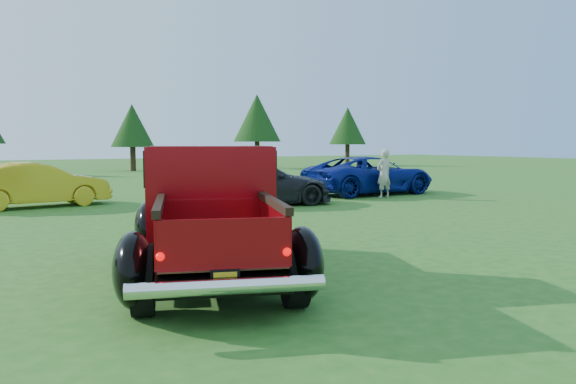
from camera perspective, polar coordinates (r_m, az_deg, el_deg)
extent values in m
plane|color=#295F1B|center=(8.44, 0.19, -7.62)|extent=(120.00, 120.00, 0.00)
cylinder|color=#332114|center=(38.46, -15.47, 3.25)|extent=(0.36, 0.36, 1.58)
cone|color=black|center=(38.46, -15.55, 6.53)|extent=(2.82, 2.82, 2.82)
cylinder|color=#332114|center=(41.32, -3.15, 3.78)|extent=(0.36, 0.36, 1.94)
cone|color=black|center=(41.36, -3.16, 7.53)|extent=(3.46, 3.46, 3.46)
cylinder|color=#332114|center=(47.01, 6.05, 3.78)|extent=(0.36, 0.36, 1.73)
cone|color=black|center=(47.02, 6.08, 6.70)|extent=(3.07, 3.07, 3.07)
cylinder|color=black|center=(6.24, -14.51, -8.66)|extent=(0.48, 0.81, 0.77)
cylinder|color=black|center=(6.35, 0.65, -8.25)|extent=(0.48, 0.81, 0.77)
cylinder|color=black|center=(9.27, -13.40, -4.17)|extent=(0.48, 0.81, 0.77)
cylinder|color=black|center=(9.35, -3.24, -3.97)|extent=(0.48, 0.81, 0.77)
cube|color=black|center=(7.79, -7.75, -5.46)|extent=(2.82, 4.74, 0.19)
cube|color=maroon|center=(9.31, -8.36, -1.28)|extent=(2.04, 1.92, 0.60)
cube|color=silver|center=(10.06, -8.57, -0.88)|extent=(1.48, 0.58, 0.48)
cube|color=maroon|center=(8.03, -7.95, 0.08)|extent=(2.00, 1.63, 1.26)
cube|color=black|center=(8.01, -7.98, 2.50)|extent=(2.00, 1.55, 0.48)
cube|color=maroon|center=(8.00, -8.00, 4.37)|extent=(1.89, 1.51, 0.08)
cube|color=brown|center=(6.57, -7.13, -5.94)|extent=(1.89, 2.27, 0.05)
cube|color=maroon|center=(6.52, -12.91, -3.87)|extent=(0.70, 1.84, 0.50)
cube|color=maroon|center=(6.61, -1.48, -3.63)|extent=(0.70, 1.84, 0.50)
cube|color=maroon|center=(7.49, -7.67, -2.65)|extent=(1.25, 0.49, 0.50)
cube|color=maroon|center=(5.58, -6.46, -5.27)|extent=(1.25, 0.50, 0.50)
cube|color=black|center=(6.48, -12.96, -1.25)|extent=(0.74, 1.85, 0.09)
cube|color=black|center=(6.57, -1.49, -1.04)|extent=(0.74, 1.85, 0.09)
ellipsoid|color=black|center=(6.22, -15.43, -7.63)|extent=(0.77, 1.12, 0.85)
ellipsoid|color=black|center=(6.35, 1.51, -7.19)|extent=(0.77, 1.12, 0.85)
ellipsoid|color=black|center=(9.26, -14.01, -3.47)|extent=(0.77, 1.12, 0.85)
ellipsoid|color=black|center=(9.35, -2.65, -3.25)|extent=(0.77, 1.12, 0.85)
cube|color=black|center=(7.77, -14.55, -6.48)|extent=(0.98, 2.02, 0.06)
cube|color=black|center=(7.87, -0.98, -6.16)|extent=(0.98, 2.02, 0.06)
cylinder|color=silver|center=(5.42, -6.21, -9.55)|extent=(1.83, 0.79, 0.15)
cube|color=black|center=(5.61, -6.40, -8.56)|extent=(0.28, 0.11, 0.15)
cube|color=gold|center=(5.60, -6.39, -8.58)|extent=(0.22, 0.09, 0.10)
sphere|color=#CC0505|center=(5.55, -12.86, -6.43)|extent=(0.09, 0.09, 0.09)
sphere|color=#CC0505|center=(5.65, -0.11, -6.10)|extent=(0.09, 0.09, 0.09)
imported|color=gold|center=(17.72, -24.10, 0.68)|extent=(4.04, 1.83, 1.29)
imported|color=black|center=(16.71, -3.19, 0.92)|extent=(4.79, 2.66, 1.31)
imported|color=navy|center=(20.45, 8.30, 1.69)|extent=(4.94, 2.31, 1.37)
imported|color=#B1AA9A|center=(19.15, 9.71, 1.85)|extent=(0.62, 0.43, 1.63)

